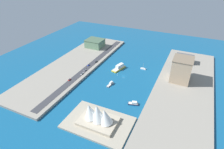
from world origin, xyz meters
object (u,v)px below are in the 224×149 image
object	(u,v)px
pickup_red	(69,80)
warehouse_low_gray	(185,59)
ferry_yellow_fast	(119,67)
suv_black	(96,62)
traffic_light_waterfront	(87,69)
patrol_launch_navy	(133,103)
terminal_long_green	(95,43)
yacht_sleek_gray	(110,84)
sedan_silver	(85,70)
opera_landmark	(98,115)
sailboat_small_white	(143,69)
van_white	(82,74)
hatchback_blue	(88,65)
apartment_midrise_tan	(181,70)

from	to	relation	value
pickup_red	warehouse_low_gray	bearing A→B (deg)	-137.60
ferry_yellow_fast	suv_black	size ratio (longest dim) A/B	5.23
ferry_yellow_fast	traffic_light_waterfront	world-z (taller)	traffic_light_waterfront
patrol_launch_navy	suv_black	distance (m)	111.73
terminal_long_green	traffic_light_waterfront	size ratio (longest dim) A/B	4.79
yacht_sleek_gray	sedan_silver	world-z (taller)	sedan_silver
ferry_yellow_fast	terminal_long_green	xyz separation A→B (m)	(72.63, -55.14, 7.39)
pickup_red	opera_landmark	bearing A→B (deg)	144.63
warehouse_low_gray	suv_black	size ratio (longest dim) A/B	5.25
sailboat_small_white	sedan_silver	xyz separation A→B (m)	(74.38, 46.28, 3.14)
terminal_long_green	van_white	distance (m)	101.86
pickup_red	ferry_yellow_fast	bearing A→B (deg)	-126.95
sailboat_small_white	van_white	bearing A→B (deg)	37.60
terminal_long_green	van_white	bearing A→B (deg)	108.95
sedan_silver	opera_landmark	xyz separation A→B (m)	(-65.69, 81.13, 6.60)
traffic_light_waterfront	warehouse_low_gray	bearing A→B (deg)	-143.19
ferry_yellow_fast	warehouse_low_gray	xyz separation A→B (m)	(-86.86, -60.00, 6.19)
ferry_yellow_fast	traffic_light_waterfront	distance (m)	49.36
hatchback_blue	opera_landmark	world-z (taller)	opera_landmark
terminal_long_green	suv_black	distance (m)	64.02
sailboat_small_white	suv_black	xyz separation A→B (m)	(73.13, 14.64, 3.08)
terminal_long_green	sedan_silver	xyz separation A→B (m)	(-31.70, 86.18, -6.19)
apartment_midrise_tan	sedan_silver	xyz separation A→B (m)	(128.78, 32.57, -15.06)
sedan_silver	pickup_red	size ratio (longest dim) A/B	0.97
hatchback_blue	pickup_red	xyz separation A→B (m)	(1.53, 46.76, -0.06)
terminal_long_green	sedan_silver	world-z (taller)	terminal_long_green
traffic_light_waterfront	sedan_silver	bearing A→B (deg)	-20.28
van_white	pickup_red	xyz separation A→B (m)	(6.78, 20.64, -0.02)
yacht_sleek_gray	van_white	bearing A→B (deg)	-4.35
apartment_midrise_tan	traffic_light_waterfront	bearing A→B (deg)	15.29
sedan_silver	hatchback_blue	bearing A→B (deg)	-76.33
opera_landmark	traffic_light_waterfront	bearing A→B (deg)	-52.28
warehouse_low_gray	sedan_silver	distance (m)	156.98
apartment_midrise_tan	hatchback_blue	bearing A→B (deg)	7.06
warehouse_low_gray	van_white	xyz separation A→B (m)	(126.46, 101.02, -4.99)
warehouse_low_gray	opera_landmark	distance (m)	183.03
yacht_sleek_gray	hatchback_blue	size ratio (longest dim) A/B	2.99
warehouse_low_gray	van_white	world-z (taller)	warehouse_low_gray
pickup_red	sedan_silver	bearing A→B (deg)	-100.10
sedan_silver	warehouse_low_gray	bearing A→B (deg)	-144.53
suv_black	opera_landmark	bearing A→B (deg)	119.74
ferry_yellow_fast	opera_landmark	bearing A→B (deg)	102.45
ferry_yellow_fast	van_white	size ratio (longest dim) A/B	5.13
patrol_launch_navy	apartment_midrise_tan	world-z (taller)	apartment_midrise_tan
patrol_launch_navy	pickup_red	world-z (taller)	pickup_red
yacht_sleek_gray	suv_black	size ratio (longest dim) A/B	2.83
hatchback_blue	pickup_red	bearing A→B (deg)	88.13
patrol_launch_navy	sedan_silver	distance (m)	96.36
sedan_silver	pickup_red	bearing A→B (deg)	79.90
pickup_red	patrol_launch_navy	bearing A→B (deg)	175.38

